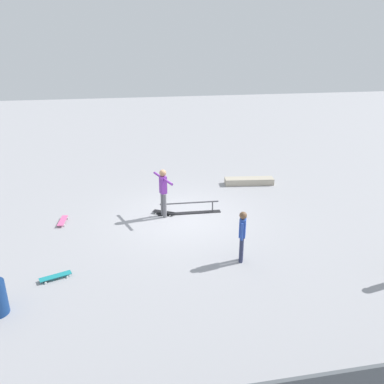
# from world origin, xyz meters

# --- Properties ---
(ground_plane) EXTENTS (60.00, 60.00, 0.00)m
(ground_plane) POSITION_xyz_m (0.00, 0.00, 0.00)
(ground_plane) COLOR #9E9EA3
(grind_rail) EXTENTS (2.24, 0.33, 0.42)m
(grind_rail) POSITION_xyz_m (-0.35, -0.29, 0.18)
(grind_rail) COLOR black
(grind_rail) RESTS_ON ground_plane
(skate_ledge) EXTENTS (2.10, 0.75, 0.27)m
(skate_ledge) POSITION_xyz_m (-3.36, -2.76, 0.13)
(skate_ledge) COLOR #B2A893
(skate_ledge) RESTS_ON ground_plane
(skater_main) EXTENTS (0.52, 1.33, 1.71)m
(skater_main) POSITION_xyz_m (0.58, -0.20, 0.99)
(skater_main) COLOR slate
(skater_main) RESTS_ON ground_plane
(skateboard_main) EXTENTS (0.79, 0.57, 0.09)m
(skateboard_main) POSITION_xyz_m (0.55, -0.37, 0.07)
(skateboard_main) COLOR black
(skateboard_main) RESTS_ON ground_plane
(bystander_blue_shirt) EXTENTS (0.23, 0.34, 1.50)m
(bystander_blue_shirt) POSITION_xyz_m (-1.20, 3.13, 0.85)
(bystander_blue_shirt) COLOR #2D3351
(bystander_blue_shirt) RESTS_ON ground_plane
(loose_skateboard_pink) EXTENTS (0.32, 0.82, 0.09)m
(loose_skateboard_pink) POSITION_xyz_m (3.99, -0.30, 0.07)
(loose_skateboard_pink) COLOR #E05993
(loose_skateboard_pink) RESTS_ON ground_plane
(loose_skateboard_teal) EXTENTS (0.82, 0.46, 0.09)m
(loose_skateboard_teal) POSITION_xyz_m (3.77, 3.11, 0.07)
(loose_skateboard_teal) COLOR teal
(loose_skateboard_teal) RESTS_ON ground_plane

